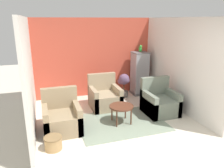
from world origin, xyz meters
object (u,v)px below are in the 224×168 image
(armchair_left, at_px, (62,118))
(coffee_table, at_px, (121,108))
(birdcage, at_px, (140,73))
(potted_plant, at_px, (124,83))
(armchair_right, at_px, (159,103))
(parrot, at_px, (140,49))
(wicker_basket, at_px, (53,143))
(armchair_middle, at_px, (105,98))

(armchair_left, bearing_deg, coffee_table, -2.55)
(birdcage, height_order, potted_plant, birdcage)
(armchair_right, relative_size, parrot, 4.05)
(parrot, bearing_deg, potted_plant, -168.81)
(coffee_table, bearing_deg, potted_plant, 66.86)
(coffee_table, bearing_deg, wicker_basket, -158.64)
(coffee_table, bearing_deg, armchair_middle, 95.51)
(coffee_table, relative_size, wicker_basket, 1.67)
(armchair_left, distance_m, armchair_right, 2.60)
(potted_plant, distance_m, wicker_basket, 3.46)
(wicker_basket, bearing_deg, armchair_middle, 47.80)
(armchair_right, relative_size, armchair_middle, 1.00)
(armchair_right, bearing_deg, armchair_middle, 146.19)
(coffee_table, xyz_separation_m, parrot, (1.37, 1.91, 1.13))
(coffee_table, height_order, parrot, parrot)
(coffee_table, relative_size, armchair_middle, 0.62)
(coffee_table, height_order, birdcage, birdcage)
(armchair_middle, relative_size, potted_plant, 1.24)
(birdcage, bearing_deg, parrot, 90.00)
(parrot, bearing_deg, birdcage, -90.00)
(birdcage, relative_size, wicker_basket, 4.07)
(armchair_left, bearing_deg, parrot, 33.43)
(birdcage, bearing_deg, armchair_middle, -150.64)
(armchair_middle, height_order, potted_plant, armchair_middle)
(armchair_middle, bearing_deg, birdcage, 29.36)
(coffee_table, height_order, wicker_basket, coffee_table)
(armchair_left, height_order, armchair_middle, same)
(armchair_left, bearing_deg, armchair_middle, 37.54)
(armchair_right, height_order, armchair_middle, same)
(armchair_right, distance_m, potted_plant, 1.63)
(armchair_left, relative_size, wicker_basket, 2.70)
(parrot, height_order, potted_plant, parrot)
(birdcage, distance_m, potted_plant, 0.66)
(armchair_left, relative_size, armchair_middle, 1.00)
(armchair_left, relative_size, armchair_right, 1.00)
(armchair_left, xyz_separation_m, birdcage, (2.79, 1.84, 0.41))
(armchair_left, xyz_separation_m, parrot, (2.79, 1.84, 1.23))
(potted_plant, bearing_deg, armchair_middle, -140.61)
(coffee_table, bearing_deg, parrot, 54.24)
(armchair_middle, bearing_deg, armchair_right, -33.81)
(coffee_table, distance_m, birdcage, 2.37)
(armchair_right, bearing_deg, coffee_table, -169.72)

